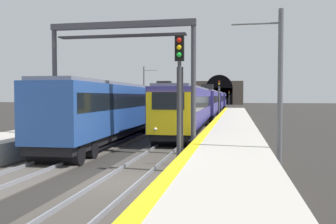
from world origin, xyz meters
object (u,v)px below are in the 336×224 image
object	(u,v)px
railway_signal_near	(180,91)
catenary_mast_near	(144,91)
railway_signal_mid	(219,97)
train_adjacent_platform	(164,103)
overhead_signal_gantry	(121,55)
train_main_approaching	(212,101)
railway_signal_far	(229,97)
catenary_mast_far	(279,88)

from	to	relation	value
railway_signal_near	catenary_mast_near	xyz separation A→B (m)	(41.81, 12.32, 0.64)
railway_signal_mid	catenary_mast_near	distance (m)	14.18
train_adjacent_platform	overhead_signal_gantry	world-z (taller)	overhead_signal_gantry
railway_signal_near	catenary_mast_near	world-z (taller)	catenary_mast_near
overhead_signal_gantry	catenary_mast_near	xyz separation A→B (m)	(37.08, 8.24, -1.48)
train_main_approaching	railway_signal_near	world-z (taller)	railway_signal_near
train_main_approaching	train_adjacent_platform	xyz separation A→B (m)	(-20.38, 4.47, 0.07)
train_main_approaching	railway_signal_far	xyz separation A→B (m)	(53.48, -1.85, 0.62)
train_main_approaching	overhead_signal_gantry	bearing A→B (deg)	-3.85
train_main_approaching	railway_signal_mid	bearing A→B (deg)	6.75
railway_signal_near	railway_signal_mid	bearing A→B (deg)	-180.00
overhead_signal_gantry	catenary_mast_near	size ratio (longest dim) A/B	1.06
catenary_mast_far	railway_signal_near	bearing A→B (deg)	105.03
railway_signal_near	overhead_signal_gantry	xyz separation A→B (m)	(4.73, 4.08, 2.12)
train_main_approaching	overhead_signal_gantry	world-z (taller)	overhead_signal_gantry
train_adjacent_platform	railway_signal_mid	distance (m)	9.23
railway_signal_far	train_adjacent_platform	bearing A→B (deg)	-4.89
train_adjacent_platform	catenary_mast_far	distance (m)	29.04
train_main_approaching	train_adjacent_platform	size ratio (longest dim) A/B	1.47
railway_signal_far	catenary_mast_far	bearing A→B (deg)	2.36
train_adjacent_platform	catenary_mast_near	world-z (taller)	catenary_mast_near
train_adjacent_platform	catenary_mast_near	distance (m)	15.00
train_adjacent_platform	railway_signal_far	size ratio (longest dim) A/B	11.84
train_adjacent_platform	railway_signal_near	distance (m)	28.89
train_main_approaching	catenary_mast_near	xyz separation A→B (m)	(-6.74, 10.48, 1.79)
train_adjacent_platform	catenary_mast_far	world-z (taller)	catenary_mast_far
railway_signal_mid	catenary_mast_far	world-z (taller)	catenary_mast_far
railway_signal_far	railway_signal_near	bearing A→B (deg)	0.00
overhead_signal_gantry	train_adjacent_platform	bearing A→B (deg)	5.45
train_adjacent_platform	catenary_mast_near	xyz separation A→B (m)	(13.64, 6.01, 1.73)
railway_signal_mid	catenary_mast_far	bearing A→B (deg)	7.03
railway_signal_mid	railway_signal_far	world-z (taller)	railway_signal_mid
railway_signal_far	catenary_mast_far	size ratio (longest dim) A/B	0.69
catenary_mast_near	catenary_mast_far	distance (m)	43.91
railway_signal_near	railway_signal_far	bearing A→B (deg)	-180.00
railway_signal_mid	railway_signal_far	bearing A→B (deg)	-180.00
railway_signal_near	catenary_mast_far	xyz separation A→B (m)	(1.12, -4.16, 0.13)
railway_signal_near	railway_signal_mid	world-z (taller)	railway_signal_near
catenary_mast_near	catenary_mast_far	xyz separation A→B (m)	(-40.69, -16.48, -0.51)
railway_signal_far	overhead_signal_gantry	distance (m)	97.42
train_adjacent_platform	railway_signal_near	world-z (taller)	railway_signal_near
train_main_approaching	catenary_mast_near	world-z (taller)	catenary_mast_near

